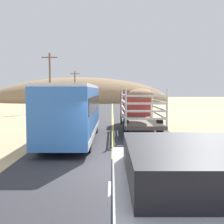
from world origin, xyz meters
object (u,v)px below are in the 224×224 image
object	(u,v)px
livestock_truck	(136,105)
power_pole_far	(74,86)
power_pole_mid	(49,80)
bus	(72,111)

from	to	relation	value
livestock_truck	power_pole_far	bearing A→B (deg)	103.15
power_pole_mid	power_pole_far	xyz separation A→B (m)	(-0.00, 27.71, -0.35)
bus	power_pole_mid	size ratio (longest dim) A/B	1.24
livestock_truck	power_pole_mid	bearing A→B (deg)	120.82
power_pole_mid	power_pole_far	world-z (taller)	power_pole_mid
livestock_truck	power_pole_far	world-z (taller)	power_pole_far
power_pole_mid	livestock_truck	bearing A→B (deg)	-59.18
livestock_truck	bus	bearing A→B (deg)	-123.07
bus	power_pole_mid	bearing A→B (deg)	104.78
livestock_truck	power_pole_mid	xyz separation A→B (m)	(-10.64, 17.84, 2.54)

